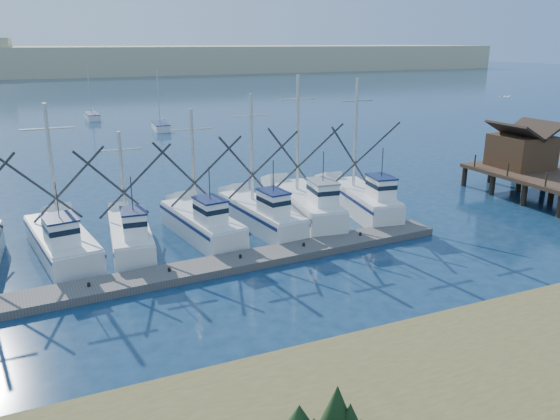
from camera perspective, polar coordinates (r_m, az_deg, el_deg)
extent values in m
plane|color=#0D263C|center=(27.22, 10.28, -8.83)|extent=(500.00, 500.00, 0.00)
cube|color=#56514D|center=(29.34, -9.58, -6.36)|extent=(31.77, 3.92, 0.42)
cube|color=#4C331E|center=(48.67, 23.89, 5.65)|extent=(4.00, 4.00, 2.60)
cube|color=tan|center=(230.59, -21.01, 14.41)|extent=(360.00, 60.00, 10.00)
cube|color=silver|center=(33.76, -21.81, -3.33)|extent=(3.93, 8.92, 1.38)
cube|color=white|center=(31.21, -21.90, -2.17)|extent=(1.82, 2.31, 1.50)
cylinder|color=#B7B2A8|center=(34.05, -22.73, 4.24)|extent=(0.22, 0.22, 7.17)
cube|color=silver|center=(33.53, -15.34, -2.83)|extent=(2.83, 7.74, 1.37)
cube|color=white|center=(31.25, -14.98, -1.49)|extent=(1.42, 1.95, 1.50)
cylinder|color=#B7B2A8|center=(33.81, -16.14, 3.32)|extent=(0.22, 0.22, 5.46)
cube|color=silver|center=(34.56, -8.17, -1.68)|extent=(3.51, 8.30, 1.48)
cube|color=white|center=(32.21, -7.27, -0.26)|extent=(1.64, 2.14, 1.50)
cylinder|color=#B7B2A8|center=(34.80, -9.07, 5.17)|extent=(0.22, 0.22, 6.43)
cube|color=silver|center=(35.99, -2.06, -0.74)|extent=(3.15, 8.70, 1.48)
cube|color=white|center=(33.62, -0.70, 0.63)|extent=(1.49, 2.21, 1.50)
cylinder|color=#B7B2A8|center=(36.23, -2.99, 6.43)|extent=(0.22, 0.22, 7.16)
cube|color=silver|center=(37.50, 2.77, 0.20)|extent=(3.59, 9.17, 1.74)
cube|color=white|center=(35.11, 4.48, 1.73)|extent=(1.70, 2.34, 1.50)
cylinder|color=#B7B2A8|center=(37.73, 1.84, 7.90)|extent=(0.22, 0.22, 7.98)
cube|color=silver|center=(39.28, 8.67, 0.74)|extent=(3.45, 8.45, 1.65)
cube|color=white|center=(37.17, 10.50, 2.23)|extent=(1.61, 2.17, 1.50)
cylinder|color=#B7B2A8|center=(39.39, 7.88, 7.87)|extent=(0.22, 0.22, 7.79)
cube|color=silver|center=(78.70, -12.35, 8.50)|extent=(2.29, 5.57, 0.90)
cylinder|color=#B7B2A8|center=(78.51, -12.58, 11.45)|extent=(0.12, 0.12, 7.20)
cube|color=silver|center=(92.46, -19.03, 9.21)|extent=(1.96, 5.74, 0.90)
cylinder|color=#B7B2A8|center=(92.34, -19.30, 11.71)|extent=(0.12, 0.12, 7.20)
sphere|color=white|center=(44.63, 22.45, 10.86)|extent=(0.19, 0.19, 0.19)
cube|color=white|center=(44.42, 22.18, 10.89)|extent=(0.48, 0.12, 0.13)
cube|color=white|center=(44.84, 22.71, 10.88)|extent=(0.48, 0.12, 0.13)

